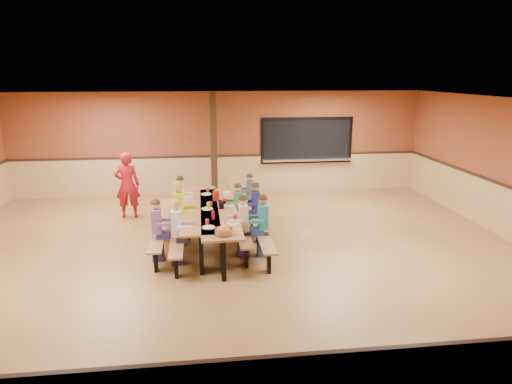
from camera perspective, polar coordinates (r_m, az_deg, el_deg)
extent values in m
plane|color=brown|center=(9.06, -2.86, -8.09)|extent=(12.00, 12.00, 0.00)
cube|color=brown|center=(13.50, -4.54, 6.07)|extent=(12.00, 0.04, 3.00)
cube|color=brown|center=(3.93, 2.51, -15.86)|extent=(12.00, 0.04, 3.00)
cube|color=white|center=(8.38, -3.13, 11.21)|extent=(12.00, 10.00, 0.04)
cube|color=black|center=(13.82, 6.36, 6.44)|extent=(2.60, 0.06, 1.20)
cube|color=silver|center=(13.83, 6.38, 4.05)|extent=(2.70, 0.28, 0.06)
cube|color=black|center=(12.90, -5.30, 5.66)|extent=(0.18, 0.18, 3.00)
cube|color=#A56C41|center=(9.52, -4.69, -2.38)|extent=(0.75, 3.60, 0.04)
cube|color=black|center=(8.19, -4.15, -8.01)|extent=(0.08, 0.60, 0.70)
cube|color=black|center=(11.11, -5.00, -1.88)|extent=(0.08, 0.60, 0.70)
cube|color=#A56C41|center=(9.61, -9.58, -4.17)|extent=(0.26, 3.60, 0.04)
cube|color=black|center=(9.69, -9.52, -5.43)|extent=(0.06, 0.18, 0.41)
cube|color=#A56C41|center=(9.67, 0.25, -3.84)|extent=(0.26, 3.60, 0.04)
cube|color=black|center=(9.75, 0.25, -5.10)|extent=(0.06, 0.18, 0.41)
cube|color=#A56C41|center=(9.80, -6.98, -1.93)|extent=(0.75, 3.60, 0.04)
cube|color=black|center=(8.46, -6.85, -7.32)|extent=(0.08, 0.60, 0.70)
cube|color=black|center=(11.40, -6.97, -1.51)|extent=(0.08, 0.60, 0.70)
cube|color=#A56C41|center=(9.93, -11.71, -3.67)|extent=(0.26, 3.60, 0.04)
cube|color=black|center=(10.00, -11.64, -4.89)|extent=(0.06, 0.18, 0.41)
cube|color=#A56C41|center=(9.92, -2.16, -3.38)|extent=(0.26, 3.60, 0.04)
cube|color=black|center=(9.99, -2.14, -4.60)|extent=(0.06, 0.18, 0.41)
imported|color=#AF141C|center=(11.68, -15.79, 0.84)|extent=(0.62, 0.42, 1.65)
cylinder|color=red|center=(10.19, -5.00, -0.48)|extent=(0.16, 0.16, 0.22)
cube|color=black|center=(9.62, -4.36, -1.67)|extent=(0.10, 0.14, 0.13)
cylinder|color=yellow|center=(9.51, -5.99, -1.76)|extent=(0.06, 0.06, 0.17)
cylinder|color=#B2140F|center=(8.91, -5.37, -2.89)|extent=(0.06, 0.06, 0.17)
cube|color=black|center=(9.98, -4.25, -1.27)|extent=(0.16, 0.16, 0.06)
cube|color=#A56C41|center=(9.91, -4.28, 0.29)|extent=(0.02, 0.09, 0.50)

